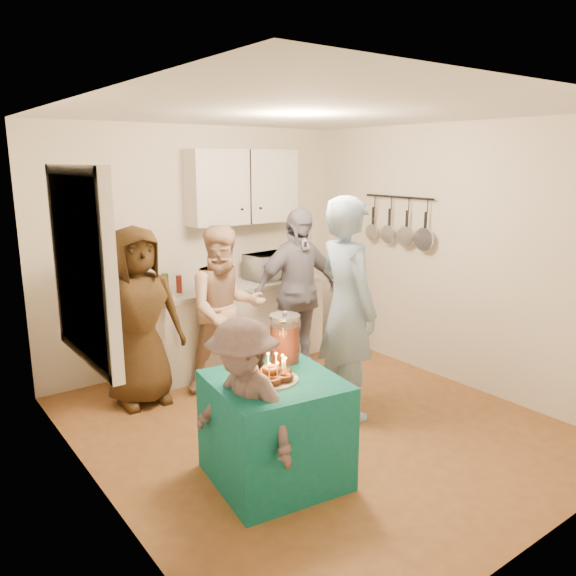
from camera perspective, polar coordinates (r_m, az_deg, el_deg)
floor at (r=5.02m, az=2.46°, el=-13.65°), size 4.00×4.00×0.00m
ceiling at (r=4.50m, az=2.79°, el=17.46°), size 4.00×4.00×0.00m
back_wall at (r=6.24m, az=-9.11°, el=4.07°), size 3.60×3.60×0.00m
left_wall at (r=3.75m, az=-19.28°, el=-2.41°), size 4.00×4.00×0.00m
right_wall at (r=5.87m, az=16.37°, el=3.16°), size 4.00×4.00×0.00m
window_night at (r=3.98m, az=-20.45°, el=2.07°), size 0.04×1.00×1.20m
counter at (r=6.27m, az=-5.92°, el=-3.95°), size 2.20×0.58×0.86m
countertop at (r=6.15m, az=-6.02°, el=0.11°), size 2.24×0.62×0.05m
upper_cabinet at (r=6.29m, az=-4.58°, el=10.22°), size 1.30×0.30×0.80m
pot_rack at (r=6.22m, az=10.94°, el=6.76°), size 0.12×1.00×0.60m
microwave at (r=6.40m, az=-1.89°, el=2.23°), size 0.56×0.42×0.29m
party_table at (r=4.09m, az=-1.34°, el=-14.15°), size 0.96×0.96×0.76m
donut_cake at (r=3.88m, az=-1.76°, el=-8.11°), size 0.38×0.38×0.18m
punch_jar at (r=4.21m, az=-0.32°, el=-5.24°), size 0.22×0.22×0.34m
man_birthday at (r=4.91m, az=6.01°, el=-2.08°), size 0.57×0.78×1.95m
woman_back_left at (r=5.32m, az=-14.92°, el=-2.83°), size 0.84×0.56×1.67m
woman_back_center at (r=5.49m, az=-6.35°, el=-2.18°), size 0.94×0.81×1.64m
woman_back_right at (r=5.88m, az=0.92°, el=-0.47°), size 1.05×0.48×1.76m
child_near_left at (r=3.74m, az=-4.52°, el=-12.52°), size 0.66×0.91×1.28m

